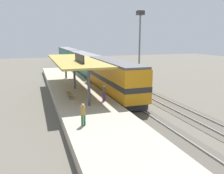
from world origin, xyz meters
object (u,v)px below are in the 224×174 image
(platform_bench, at_px, (69,94))
(locomotive, at_px, (114,78))
(person_waiting, at_px, (83,113))
(person_boarding, at_px, (89,83))
(passenger_carriage_front, at_px, (84,64))
(passenger_carriage_rear, at_px, (68,56))
(light_mast, at_px, (140,31))
(person_walking, at_px, (104,92))

(platform_bench, height_order, locomotive, locomotive)
(person_waiting, relative_size, person_boarding, 1.00)
(passenger_carriage_front, relative_size, person_waiting, 11.70)
(person_waiting, bearing_deg, passenger_carriage_rear, 82.81)
(platform_bench, height_order, passenger_carriage_rear, passenger_carriage_rear)
(light_mast, distance_m, person_waiting, 25.10)
(platform_bench, bearing_deg, passenger_carriage_rear, 81.66)
(passenger_carriage_front, relative_size, person_boarding, 11.70)
(passenger_carriage_rear, relative_size, person_waiting, 11.70)
(light_mast, bearing_deg, passenger_carriage_front, 131.16)
(person_walking, bearing_deg, light_mast, 52.42)
(person_waiting, height_order, person_walking, same)
(passenger_carriage_rear, relative_size, person_walking, 11.70)
(passenger_carriage_rear, bearing_deg, platform_bench, -98.34)
(passenger_carriage_rear, relative_size, light_mast, 1.71)
(locomotive, relative_size, person_boarding, 8.44)
(locomotive, xyz_separation_m, passenger_carriage_front, (0.00, 18.00, -0.10))
(light_mast, distance_m, person_boarding, 15.31)
(locomotive, distance_m, light_mast, 13.38)
(platform_bench, xyz_separation_m, person_boarding, (2.87, 2.71, 0.51))
(platform_bench, distance_m, person_waiting, 8.58)
(locomotive, distance_m, passenger_carriage_front, 18.00)
(light_mast, bearing_deg, passenger_carriage_rear, 104.70)
(platform_bench, bearing_deg, passenger_carriage_front, 73.39)
(platform_bench, relative_size, person_waiting, 0.99)
(locomotive, height_order, light_mast, light_mast)
(passenger_carriage_front, bearing_deg, person_boarding, -100.21)
(light_mast, bearing_deg, person_boarding, -142.21)
(locomotive, bearing_deg, passenger_carriage_front, 90.00)
(passenger_carriage_front, distance_m, person_boarding, 17.69)
(platform_bench, relative_size, passenger_carriage_rear, 0.08)
(locomotive, distance_m, person_walking, 5.44)
(passenger_carriage_rear, distance_m, person_waiting, 49.86)
(person_boarding, bearing_deg, passenger_carriage_front, 79.79)
(passenger_carriage_rear, bearing_deg, person_walking, -93.64)
(passenger_carriage_rear, height_order, person_walking, passenger_carriage_rear)
(platform_bench, height_order, passenger_carriage_front, passenger_carriage_front)
(locomotive, bearing_deg, passenger_carriage_rear, 90.00)
(locomotive, xyz_separation_m, light_mast, (7.80, 9.08, 5.99))
(locomotive, height_order, passenger_carriage_rear, locomotive)
(locomotive, height_order, person_walking, locomotive)
(locomotive, relative_size, passenger_carriage_front, 0.72)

